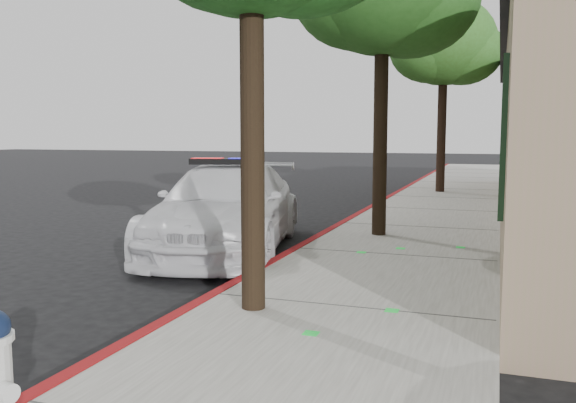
# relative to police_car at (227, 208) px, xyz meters

# --- Properties ---
(ground) EXTENTS (120.00, 120.00, 0.00)m
(ground) POSITION_rel_police_car_xyz_m (1.24, -3.13, -0.74)
(ground) COLOR black
(ground) RESTS_ON ground
(sidewalk) EXTENTS (3.20, 60.00, 0.15)m
(sidewalk) POSITION_rel_police_car_xyz_m (2.84, -0.13, -0.67)
(sidewalk) COLOR gray
(sidewalk) RESTS_ON ground
(red_curb) EXTENTS (0.14, 60.00, 0.16)m
(red_curb) POSITION_rel_police_car_xyz_m (1.30, -0.13, -0.66)
(red_curb) COLOR maroon
(red_curb) RESTS_ON ground
(police_car) EXTENTS (3.08, 5.40, 1.59)m
(police_car) POSITION_rel_police_car_xyz_m (0.00, 0.00, 0.00)
(police_car) COLOR silver
(police_car) RESTS_ON ground
(street_tree_far) EXTENTS (3.52, 3.26, 6.16)m
(street_tree_far) POSITION_rel_police_car_xyz_m (2.62, 10.67, 4.04)
(street_tree_far) COLOR black
(street_tree_far) RESTS_ON sidewalk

